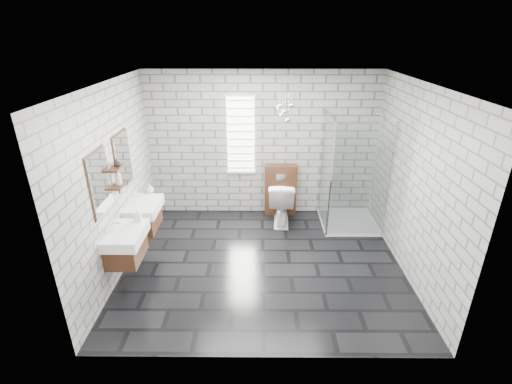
{
  "coord_description": "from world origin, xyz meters",
  "views": [
    {
      "loc": [
        -0.08,
        -4.81,
        3.34
      ],
      "look_at": [
        -0.11,
        0.35,
        1.05
      ],
      "focal_mm": 26.0,
      "sensor_mm": 36.0,
      "label": 1
    }
  ],
  "objects_px": {
    "vanity_left": "(123,237)",
    "vanity_right": "(141,208)",
    "cistern_panel": "(281,190)",
    "toilet": "(281,202)",
    "shower_enclosure": "(346,201)"
  },
  "relations": [
    {
      "from": "vanity_right",
      "to": "cistern_panel",
      "type": "xyz_separation_m",
      "value": [
        2.26,
        1.32,
        -0.26
      ]
    },
    {
      "from": "vanity_right",
      "to": "cistern_panel",
      "type": "relative_size",
      "value": 1.57
    },
    {
      "from": "vanity_right",
      "to": "cistern_panel",
      "type": "height_order",
      "value": "vanity_right"
    },
    {
      "from": "vanity_left",
      "to": "vanity_right",
      "type": "height_order",
      "value": "same"
    },
    {
      "from": "vanity_left",
      "to": "cistern_panel",
      "type": "bearing_deg",
      "value": 44.12
    },
    {
      "from": "vanity_left",
      "to": "toilet",
      "type": "xyz_separation_m",
      "value": [
        2.26,
        1.85,
        -0.35
      ]
    },
    {
      "from": "toilet",
      "to": "vanity_left",
      "type": "bearing_deg",
      "value": 43.04
    },
    {
      "from": "vanity_left",
      "to": "shower_enclosure",
      "type": "bearing_deg",
      "value": 26.14
    },
    {
      "from": "shower_enclosure",
      "to": "vanity_left",
      "type": "bearing_deg",
      "value": -153.86
    },
    {
      "from": "vanity_right",
      "to": "shower_enclosure",
      "type": "bearing_deg",
      "value": 13.25
    },
    {
      "from": "vanity_left",
      "to": "toilet",
      "type": "height_order",
      "value": "vanity_left"
    },
    {
      "from": "vanity_right",
      "to": "cistern_panel",
      "type": "distance_m",
      "value": 2.63
    },
    {
      "from": "cistern_panel",
      "to": "toilet",
      "type": "relative_size",
      "value": 1.22
    },
    {
      "from": "vanity_left",
      "to": "toilet",
      "type": "bearing_deg",
      "value": 39.28
    },
    {
      "from": "vanity_left",
      "to": "cistern_panel",
      "type": "relative_size",
      "value": 1.57
    }
  ]
}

